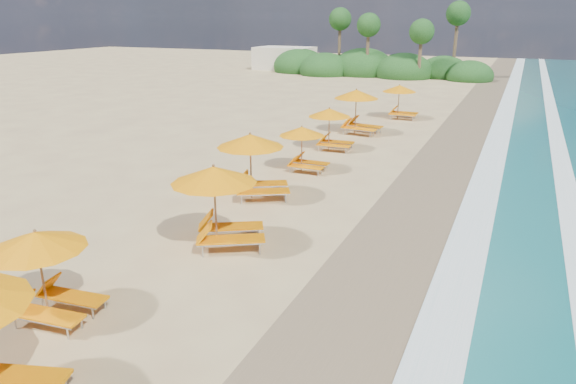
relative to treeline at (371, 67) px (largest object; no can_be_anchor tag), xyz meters
name	(u,v)px	position (x,y,z in m)	size (l,w,h in m)	color
ground	(288,227)	(9.94, -45.51, -1.00)	(160.00, 160.00, 0.00)	tan
wet_sand	(411,248)	(13.94, -45.51, -0.99)	(4.00, 160.00, 0.01)	#7A6548
surf_foam	(510,264)	(16.64, -45.51, -0.97)	(4.00, 160.00, 0.01)	white
station_3	(47,270)	(7.27, -52.57, 0.21)	(2.49, 2.35, 2.15)	olive
station_4	(222,201)	(8.77, -47.61, 0.42)	(3.40, 3.40, 2.53)	olive
station_5	(256,161)	(7.67, -43.35, 0.41)	(3.37, 3.37, 2.52)	olive
station_6	(305,146)	(7.97, -39.31, 0.14)	(2.19, 2.03, 2.03)	olive
station_7	(332,126)	(7.76, -35.17, 0.22)	(2.45, 2.29, 2.18)	olive
station_8	(359,109)	(7.86, -30.87, 0.46)	(3.02, 2.85, 2.60)	olive
station_9	(401,100)	(9.07, -25.20, 0.27)	(2.47, 2.28, 2.27)	olive
treeline	(371,67)	(0.00, 0.00, 0.00)	(25.80, 8.80, 9.74)	#163D14
beach_building	(285,58)	(-12.06, 2.49, 0.40)	(7.00, 5.00, 2.80)	beige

